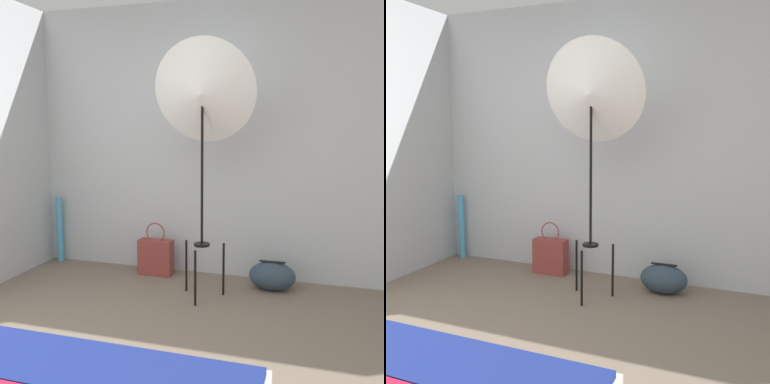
{
  "view_description": "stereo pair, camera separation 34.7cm",
  "coord_description": "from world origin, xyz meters",
  "views": [
    {
      "loc": [
        1.17,
        -1.71,
        1.46
      ],
      "look_at": [
        0.16,
        1.57,
        0.94
      ],
      "focal_mm": 42.0,
      "sensor_mm": 36.0,
      "label": 1
    },
    {
      "loc": [
        1.49,
        -1.59,
        1.46
      ],
      "look_at": [
        0.16,
        1.57,
        0.94
      ],
      "focal_mm": 42.0,
      "sensor_mm": 36.0,
      "label": 2
    }
  ],
  "objects": [
    {
      "name": "tote_bag",
      "position": [
        -0.42,
        2.24,
        0.18
      ],
      "size": [
        0.33,
        0.14,
        0.52
      ],
      "color": "brown",
      "rests_on": "ground_plane"
    },
    {
      "name": "wall_back",
      "position": [
        0.0,
        2.46,
        1.3
      ],
      "size": [
        8.0,
        0.05,
        2.6
      ],
      "color": "#B7BCC1",
      "rests_on": "ground_plane"
    },
    {
      "name": "paper_roll",
      "position": [
        -1.57,
        2.35,
        0.35
      ],
      "size": [
        0.07,
        0.07,
        0.69
      ],
      "color": "#4CA3D1",
      "rests_on": "ground_plane"
    },
    {
      "name": "duffel_bag",
      "position": [
        0.72,
        2.15,
        0.13
      ],
      "size": [
        0.41,
        0.25,
        0.26
      ],
      "color": "#2D3D4C",
      "rests_on": "ground_plane"
    },
    {
      "name": "photo_umbrella",
      "position": [
        0.17,
        1.81,
        1.69
      ],
      "size": [
        0.86,
        0.39,
        2.14
      ],
      "color": "black",
      "rests_on": "ground_plane"
    }
  ]
}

